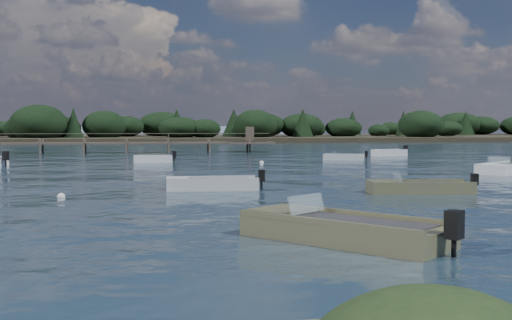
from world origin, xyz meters
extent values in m
plane|color=#142330|center=(0.00, 60.00, 0.00)|extent=(400.00, 400.00, 0.00)
cube|color=#AAAFB2|center=(9.11, 30.77, 0.09)|extent=(3.49, 2.37, 0.60)
cube|color=#AAAFB2|center=(7.96, 31.25, 0.44)|extent=(1.14, 1.31, 0.12)
cube|color=#29292B|center=(9.35, 30.67, 0.37)|extent=(2.43, 1.74, 0.10)
cube|color=#AAAFB2|center=(8.90, 30.26, 0.44)|extent=(3.07, 1.34, 0.12)
cube|color=#AAAFB2|center=(9.32, 31.28, 0.44)|extent=(3.07, 1.34, 0.12)
cube|color=black|center=(10.80, 30.08, 0.54)|extent=(0.33, 0.36, 0.47)
cylinder|color=black|center=(10.80, 30.08, 0.13)|extent=(0.11, 0.11, 0.47)
cube|color=silver|center=(8.44, 31.05, 0.64)|extent=(0.46, 0.86, 0.36)
cube|color=brown|center=(-1.90, -4.70, 0.11)|extent=(4.79, 5.22, 0.79)
cube|color=brown|center=(-3.16, -3.18, 0.58)|extent=(2.12, 2.06, 0.16)
cube|color=#29292B|center=(-1.64, -5.02, 0.48)|extent=(3.43, 3.70, 0.14)
cube|color=brown|center=(-2.59, -5.27, 0.58)|extent=(3.41, 4.08, 0.16)
cube|color=brown|center=(-1.22, -4.13, 0.58)|extent=(3.41, 4.08, 0.16)
cube|color=black|center=(-0.09, -6.89, 0.71)|extent=(0.50, 0.49, 0.62)
cylinder|color=black|center=(-0.09, -6.89, 0.17)|extent=(0.16, 0.16, 0.62)
cube|color=silver|center=(-2.63, -3.82, 0.85)|extent=(1.18, 1.02, 0.47)
cube|color=silver|center=(-6.37, 29.91, 0.10)|extent=(2.95, 1.39, 0.67)
cube|color=silver|center=(-7.45, 29.81, 0.49)|extent=(0.77, 1.08, 0.13)
cube|color=#29292B|center=(-6.14, 29.93, 0.41)|extent=(2.02, 1.08, 0.11)
cube|color=silver|center=(-6.33, 29.40, 0.49)|extent=(2.86, 0.36, 0.13)
cube|color=silver|center=(-6.42, 30.42, 0.49)|extent=(2.86, 0.36, 0.13)
cube|color=black|center=(-4.74, 30.05, 0.60)|extent=(0.29, 0.35, 0.52)
cylinder|color=black|center=(-4.74, 30.05, 0.14)|extent=(0.10, 0.10, 0.52)
cube|color=#AAAFB2|center=(-3.87, 8.56, 0.10)|extent=(4.08, 1.67, 0.67)
cube|color=#AAAFB2|center=(-5.40, 8.61, 0.49)|extent=(1.01, 1.41, 0.13)
cube|color=#29292B|center=(-3.55, 8.55, 0.41)|extent=(2.78, 1.32, 0.12)
cube|color=#AAAFB2|center=(-3.90, 7.85, 0.49)|extent=(4.03, 0.25, 0.13)
cube|color=#AAAFB2|center=(-3.85, 9.27, 0.49)|extent=(4.03, 0.25, 0.13)
cube|color=black|center=(-1.65, 8.48, 0.60)|extent=(0.28, 0.33, 0.53)
cylinder|color=black|center=(-1.65, 8.48, 0.14)|extent=(0.10, 0.10, 0.53)
cube|color=silver|center=(14.39, 15.35, 0.11)|extent=(4.95, 4.35, 0.75)
cube|color=silver|center=(12.93, 14.25, 0.55)|extent=(1.91, 2.01, 0.15)
cube|color=#29292B|center=(14.70, 15.59, 0.46)|extent=(3.50, 3.14, 0.13)
cube|color=silver|center=(13.89, 16.03, 0.55)|extent=(3.93, 3.00, 0.15)
cube|color=silver|center=(13.55, 14.72, 0.80)|extent=(0.92, 1.15, 0.45)
cube|color=brown|center=(4.68, 5.72, 0.09)|extent=(4.48, 2.15, 0.63)
cube|color=brown|center=(3.05, 5.93, 0.46)|extent=(1.21, 1.57, 0.13)
cube|color=#29292B|center=(5.02, 5.67, 0.39)|extent=(3.07, 1.65, 0.11)
cube|color=brown|center=(4.58, 4.97, 0.46)|extent=(4.29, 0.65, 0.13)
cube|color=brown|center=(4.77, 6.47, 0.46)|extent=(4.29, 0.65, 0.13)
cube|color=black|center=(7.01, 5.42, 0.57)|extent=(0.29, 0.33, 0.49)
cylinder|color=black|center=(7.01, 5.42, 0.13)|extent=(0.10, 0.10, 0.49)
cube|color=silver|center=(3.74, 5.84, 0.67)|extent=(0.29, 1.17, 0.38)
cube|color=black|center=(-16.51, 27.03, 0.72)|extent=(0.45, 0.48, 0.63)
cylinder|color=black|center=(-16.51, 27.03, 0.17)|extent=(0.15, 0.15, 0.63)
cube|color=silver|center=(15.36, 36.80, 0.11)|extent=(3.40, 1.96, 0.74)
cube|color=silver|center=(14.18, 36.53, 0.54)|extent=(1.00, 1.29, 0.15)
cube|color=#29292B|center=(15.61, 36.86, 0.46)|extent=(2.34, 1.48, 0.13)
cube|color=silver|center=(15.49, 36.24, 0.54)|extent=(3.14, 0.84, 0.15)
cube|color=silver|center=(15.23, 37.36, 0.54)|extent=(3.14, 0.84, 0.15)
cube|color=black|center=(17.14, 37.21, 0.67)|extent=(0.37, 0.42, 0.59)
cylinder|color=black|center=(17.14, 37.21, 0.16)|extent=(0.13, 0.13, 0.59)
sphere|color=silver|center=(1.20, -3.81, 0.00)|extent=(0.32, 0.32, 0.32)
sphere|color=silver|center=(-10.11, 6.60, 0.00)|extent=(0.32, 0.32, 0.32)
sphere|color=silver|center=(1.78, 28.00, 0.00)|extent=(0.32, 0.32, 0.32)
cube|color=#4D4239|center=(4.00, 48.00, 1.00)|extent=(5.00, 3.20, 0.18)
cube|color=#4D4239|center=(4.00, 48.00, 1.90)|extent=(0.80, 0.80, 1.60)
cylinder|color=#4D4239|center=(-17.47, 47.15, 0.40)|extent=(0.20, 0.20, 2.20)
cylinder|color=#4D4239|center=(-17.47, 48.85, 0.40)|extent=(0.20, 0.20, 2.20)
cylinder|color=#4D4239|center=(-13.20, 47.15, 0.40)|extent=(0.20, 0.20, 2.20)
cylinder|color=#4D4239|center=(-13.20, 48.85, 0.40)|extent=(0.20, 0.20, 2.20)
cylinder|color=#4D4239|center=(-8.93, 47.15, 0.40)|extent=(0.20, 0.20, 2.20)
cylinder|color=#4D4239|center=(-8.93, 48.85, 0.40)|extent=(0.20, 0.20, 2.20)
cylinder|color=#4D4239|center=(-4.67, 47.15, 0.40)|extent=(0.20, 0.20, 2.20)
cylinder|color=#4D4239|center=(-4.67, 48.85, 0.40)|extent=(0.20, 0.20, 2.20)
cylinder|color=#4D4239|center=(-0.40, 47.15, 0.40)|extent=(0.20, 0.20, 2.20)
cylinder|color=#4D4239|center=(-0.40, 48.85, 0.40)|extent=(0.20, 0.20, 2.20)
cylinder|color=#4D4239|center=(3.87, 47.15, 0.40)|extent=(0.20, 0.20, 2.20)
cylinder|color=#4D4239|center=(3.87, 48.85, 0.40)|extent=(0.20, 0.20, 2.20)
cube|color=black|center=(25.00, 100.00, 0.00)|extent=(190.00, 40.00, 1.60)
ellipsoid|color=black|center=(25.00, 100.00, 2.80)|extent=(180.50, 36.00, 4.40)
camera|label=1|loc=(-6.61, -19.80, 2.87)|focal=45.00mm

